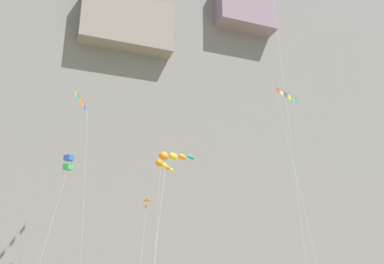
{
  "coord_description": "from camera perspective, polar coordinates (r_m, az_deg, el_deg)",
  "views": [
    {
      "loc": [
        -8.46,
        -7.67,
        3.48
      ],
      "look_at": [
        2.94,
        23.3,
        14.69
      ],
      "focal_mm": 38.33,
      "sensor_mm": 36.0,
      "label": 1
    }
  ],
  "objects": [
    {
      "name": "cliff_face",
      "position": [
        70.93,
        -11.71,
        5.28
      ],
      "size": [
        180.0,
        31.97,
        63.8
      ],
      "color": "slate",
      "rests_on": "ground"
    },
    {
      "name": "kite_windsock_near_cliff",
      "position": [
        27.77,
        -2.76,
        -3.46
      ],
      "size": [
        3.99,
        3.05,
        11.31
      ],
      "color": "orange",
      "rests_on": "ground"
    },
    {
      "name": "kite_banner_high_left",
      "position": [
        44.12,
        13.32,
        3.71
      ],
      "size": [
        4.12,
        6.16,
        21.39
      ],
      "color": "black",
      "rests_on": "ground"
    },
    {
      "name": "kite_banner_upper_left",
      "position": [
        42.91,
        -15.12,
        2.84
      ],
      "size": [
        2.24,
        5.2,
        20.0
      ],
      "color": "black",
      "rests_on": "ground"
    },
    {
      "name": "kite_box_mid_right",
      "position": [
        43.93,
        -16.84,
        -4.14
      ],
      "size": [
        3.05,
        4.9,
        14.76
      ],
      "color": "blue",
      "rests_on": "ground"
    },
    {
      "name": "kite_windsock_mid_center",
      "position": [
        42.29,
        -4.02,
        -4.64
      ],
      "size": [
        3.47,
        5.3,
        14.15
      ],
      "color": "orange",
      "rests_on": "ground"
    },
    {
      "name": "kite_delta_low_center",
      "position": [
        40.49,
        -6.86,
        -10.61
      ],
      "size": [
        1.75,
        4.26,
        9.56
      ],
      "color": "orange",
      "rests_on": "ground"
    }
  ]
}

